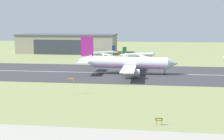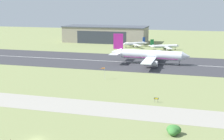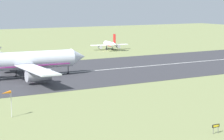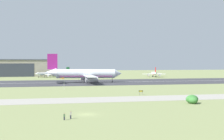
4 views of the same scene
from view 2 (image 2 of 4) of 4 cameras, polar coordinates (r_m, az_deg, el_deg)
name	(u,v)px [view 2 (image 2 of 4)]	position (r m, az deg, el deg)	size (l,w,h in m)	color
ground_plane	(101,86)	(138.87, -1.99, -2.86)	(609.83, 609.83, 0.00)	#7A8451
runway_strip	(129,62)	(193.92, 3.17, 1.44)	(369.83, 55.26, 0.06)	#333338
runway_centreline	(129,62)	(193.92, 3.17, 1.45)	(332.85, 0.70, 0.01)	silver
taxiway_road	(76,106)	(112.17, -6.55, -6.59)	(277.37, 15.34, 0.05)	gray
hangar_building	(106,34)	(294.71, -1.16, 6.59)	(77.63, 29.36, 15.10)	gray
airplane_landing	(150,55)	(188.47, 7.03, 2.71)	(47.71, 50.51, 17.81)	silver
airplane_parked_west	(134,44)	(261.39, 4.08, 4.82)	(20.42, 20.82, 7.95)	white
airplane_parked_centre	(165,46)	(247.00, 9.62, 4.29)	(24.48, 23.03, 8.64)	white
shrub_clump	(173,130)	(89.83, 11.17, -10.76)	(4.13, 4.01, 2.71)	#387533
windsock_pole	(102,69)	(149.22, -1.77, 0.21)	(2.50, 1.52, 5.68)	#B7B7BC
runway_sign	(156,99)	(116.48, 8.10, -5.25)	(1.66, 0.13, 1.76)	#4C4C51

